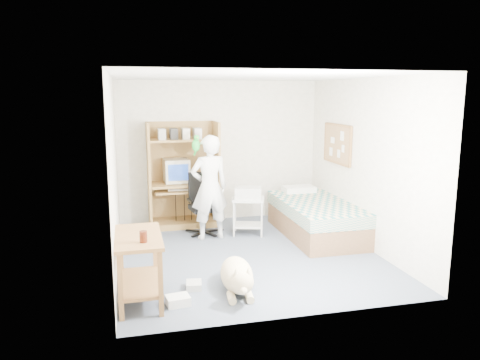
{
  "coord_description": "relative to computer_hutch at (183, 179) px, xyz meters",
  "views": [
    {
      "loc": [
        -1.63,
        -6.23,
        2.27
      ],
      "look_at": [
        -0.06,
        0.19,
        1.05
      ],
      "focal_mm": 35.0,
      "sensor_mm": 36.0,
      "label": 1
    }
  ],
  "objects": [
    {
      "name": "drink_glass",
      "position": [
        -0.8,
        -3.2,
        -0.01
      ],
      "size": [
        0.08,
        0.08,
        0.12
      ],
      "primitive_type": "cylinder",
      "color": "#43180A",
      "rests_on": "side_desk"
    },
    {
      "name": "floor_box_b",
      "position": [
        -0.22,
        -2.77,
        -0.78
      ],
      "size": [
        0.21,
        0.24,
        0.08
      ],
      "primitive_type": "cube",
      "rotation": [
        0.0,
        0.0,
        -0.13
      ],
      "color": "#B8B8B3",
      "rests_on": "floor"
    },
    {
      "name": "wall_back",
      "position": [
        0.7,
        0.26,
        0.43
      ],
      "size": [
        3.6,
        0.02,
        2.5
      ],
      "primitive_type": "cube",
      "color": "beige",
      "rests_on": "floor"
    },
    {
      "name": "bed",
      "position": [
        2.0,
        -1.12,
        -0.53
      ],
      "size": [
        1.02,
        2.02,
        0.66
      ],
      "color": "brown",
      "rests_on": "floor"
    },
    {
      "name": "computer_hutch",
      "position": [
        0.0,
        0.0,
        0.0
      ],
      "size": [
        1.2,
        0.63,
        1.8
      ],
      "color": "brown",
      "rests_on": "floor"
    },
    {
      "name": "dog",
      "position": [
        0.26,
        -2.97,
        -0.63
      ],
      "size": [
        0.46,
        1.17,
        0.44
      ],
      "rotation": [
        0.0,
        0.0,
        -0.1
      ],
      "color": "beige",
      "rests_on": "floor"
    },
    {
      "name": "corkboard",
      "position": [
        2.47,
        -0.84,
        0.63
      ],
      "size": [
        0.04,
        0.94,
        0.66
      ],
      "color": "olive",
      "rests_on": "wall_right"
    },
    {
      "name": "crt_monitor",
      "position": [
        -0.11,
        0.01,
        0.15
      ],
      "size": [
        0.43,
        0.46,
        0.4
      ],
      "rotation": [
        0.0,
        0.0,
        0.04
      ],
      "color": "beige",
      "rests_on": "computer_hutch"
    },
    {
      "name": "person",
      "position": [
        0.31,
        -0.88,
        0.0
      ],
      "size": [
        0.65,
        0.47,
        1.65
      ],
      "primitive_type": "imported",
      "rotation": [
        0.0,
        0.0,
        3.27
      ],
      "color": "white",
      "rests_on": "floor"
    },
    {
      "name": "ceiling",
      "position": [
        0.7,
        -1.74,
        1.68
      ],
      "size": [
        3.6,
        4.0,
        0.02
      ],
      "primitive_type": "cube",
      "color": "white",
      "rests_on": "wall_back"
    },
    {
      "name": "pencil_cup",
      "position": [
        0.31,
        -0.09,
        -0.0
      ],
      "size": [
        0.08,
        0.08,
        0.12
      ],
      "primitive_type": "cylinder",
      "color": "gold",
      "rests_on": "computer_hutch"
    },
    {
      "name": "printer_cart",
      "position": [
        0.95,
        -0.81,
        -0.42
      ],
      "size": [
        0.6,
        0.53,
        0.61
      ],
      "rotation": [
        0.0,
        0.0,
        -0.3
      ],
      "color": "silver",
      "rests_on": "floor"
    },
    {
      "name": "keyboard",
      "position": [
        -0.05,
        -0.16,
        -0.15
      ],
      "size": [
        0.47,
        0.22,
        0.03
      ],
      "primitive_type": "cube",
      "rotation": [
        0.0,
        0.0,
        -0.14
      ],
      "color": "beige",
      "rests_on": "computer_hutch"
    },
    {
      "name": "floor",
      "position": [
        0.7,
        -1.74,
        -0.82
      ],
      "size": [
        4.0,
        4.0,
        0.0
      ],
      "primitive_type": "plane",
      "color": "#4A5465",
      "rests_on": "ground"
    },
    {
      "name": "printer",
      "position": [
        0.95,
        -0.81,
        -0.12
      ],
      "size": [
        0.49,
        0.43,
        0.18
      ],
      "primitive_type": "cube",
      "rotation": [
        0.0,
        0.0,
        -0.3
      ],
      "color": "#B6B6B1",
      "rests_on": "printer_cart"
    },
    {
      "name": "floor_box_a",
      "position": [
        -0.46,
        -3.16,
        -0.77
      ],
      "size": [
        0.27,
        0.23,
        0.1
      ],
      "primitive_type": "cube",
      "rotation": [
        0.0,
        0.0,
        0.14
      ],
      "color": "white",
      "rests_on": "floor"
    },
    {
      "name": "wall_left",
      "position": [
        -1.1,
        -1.74,
        0.43
      ],
      "size": [
        0.02,
        4.0,
        2.5
      ],
      "primitive_type": "cube",
      "color": "beige",
      "rests_on": "floor"
    },
    {
      "name": "wall_right",
      "position": [
        2.5,
        -1.74,
        0.43
      ],
      "size": [
        0.02,
        4.0,
        2.5
      ],
      "primitive_type": "cube",
      "color": "beige",
      "rests_on": "floor"
    },
    {
      "name": "office_chair",
      "position": [
        0.25,
        -0.58,
        -0.47
      ],
      "size": [
        0.56,
        0.56,
        0.99
      ],
      "rotation": [
        0.0,
        0.0,
        0.13
      ],
      "color": "black",
      "rests_on": "floor"
    },
    {
      "name": "parrot",
      "position": [
        0.11,
        -0.87,
        0.69
      ],
      "size": [
        0.12,
        0.21,
        0.33
      ],
      "rotation": [
        0.0,
        0.0,
        0.13
      ],
      "color": "#148D20",
      "rests_on": "person"
    },
    {
      "name": "side_desk",
      "position": [
        -0.85,
        -2.94,
        -0.33
      ],
      "size": [
        0.5,
        1.0,
        0.75
      ],
      "color": "brown",
      "rests_on": "floor"
    }
  ]
}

